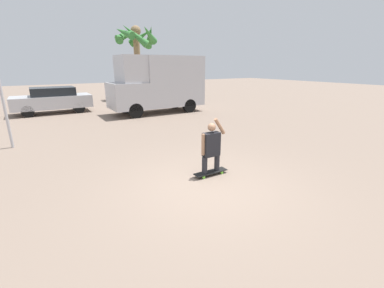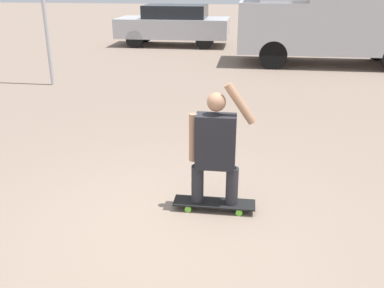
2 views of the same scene
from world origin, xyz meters
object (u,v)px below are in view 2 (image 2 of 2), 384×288
Objects in this scene: skateboard at (214,203)px; person_skateboarder at (215,145)px; camper_van at (339,4)px; parked_car_silver at (174,24)px.

person_skateboarder is at bearing 180.00° from skateboard.
skateboard is 9.85m from camper_van.
parked_car_silver is at bearing 102.17° from person_skateboarder.
camper_van is (2.82, 9.28, 1.69)m from skateboard.
person_skateboarder is 0.26× the size of camper_van.
person_skateboarder is (-0.00, 0.00, 0.73)m from skateboard.
parked_car_silver reaches higher than person_skateboarder.
camper_van reaches higher than skateboard.
person_skateboarder is 9.75m from camper_van.
skateboard is 0.17× the size of camper_van.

